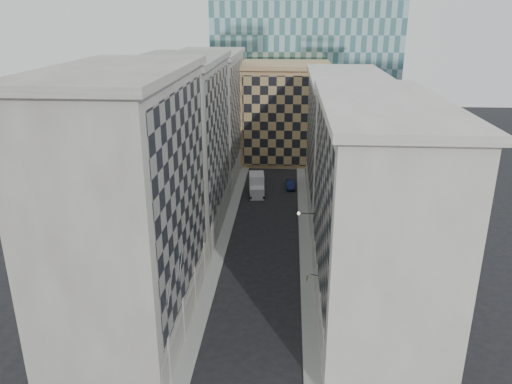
% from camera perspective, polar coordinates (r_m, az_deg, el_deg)
% --- Properties ---
extents(sidewalk_west, '(1.50, 100.00, 0.15)m').
position_cam_1_polar(sidewalk_west, '(65.44, -3.66, -5.20)').
color(sidewalk_west, gray).
rests_on(sidewalk_west, ground).
extents(sidewalk_east, '(1.50, 100.00, 0.15)m').
position_cam_1_polar(sidewalk_east, '(64.98, 5.61, -5.45)').
color(sidewalk_east, gray).
rests_on(sidewalk_east, ground).
extents(bldg_left_a, '(10.80, 22.80, 23.70)m').
position_cam_1_polar(bldg_left_a, '(44.98, -14.24, -1.52)').
color(bldg_left_a, gray).
rests_on(bldg_left_a, ground).
extents(bldg_left_b, '(10.80, 22.80, 22.70)m').
position_cam_1_polar(bldg_left_b, '(65.36, -8.46, 5.08)').
color(bldg_left_b, gray).
rests_on(bldg_left_b, ground).
extents(bldg_left_c, '(10.80, 22.80, 21.70)m').
position_cam_1_polar(bldg_left_c, '(86.54, -5.42, 8.49)').
color(bldg_left_c, gray).
rests_on(bldg_left_c, ground).
extents(bldg_right_a, '(10.80, 26.80, 20.70)m').
position_cam_1_polar(bldg_right_a, '(47.76, 13.23, -2.10)').
color(bldg_right_a, '#B4AEA5').
rests_on(bldg_right_a, ground).
extents(bldg_right_b, '(10.80, 28.80, 19.70)m').
position_cam_1_polar(bldg_right_b, '(73.41, 10.05, 5.43)').
color(bldg_right_b, '#B4AEA5').
rests_on(bldg_right_b, ground).
extents(tan_block, '(16.80, 14.80, 18.80)m').
position_cam_1_polar(tan_block, '(98.36, 3.33, 9.09)').
color(tan_block, tan).
rests_on(tan_block, ground).
extents(church_tower, '(7.20, 7.20, 51.50)m').
position_cam_1_polar(church_tower, '(110.78, 2.52, 19.43)').
color(church_tower, '#2C2822').
rests_on(church_tower, ground).
extents(flagpoles_left, '(0.10, 6.33, 2.33)m').
position_cam_1_polar(flagpoles_left, '(40.92, -9.15, -9.28)').
color(flagpoles_left, gray).
rests_on(flagpoles_left, ground).
extents(bracket_lamp, '(1.98, 0.36, 0.36)m').
position_cam_1_polar(bracket_lamp, '(57.00, 5.08, -2.44)').
color(bracket_lamp, black).
rests_on(bracket_lamp, ground).
extents(box_truck, '(2.89, 5.98, 3.18)m').
position_cam_1_polar(box_truck, '(80.45, 0.08, 0.72)').
color(box_truck, silver).
rests_on(box_truck, ground).
extents(dark_car, '(1.60, 4.11, 1.33)m').
position_cam_1_polar(dark_car, '(83.53, 3.95, 0.89)').
color(dark_car, '#0F1839').
rests_on(dark_car, ground).
extents(shop_sign, '(1.21, 0.66, 0.76)m').
position_cam_1_polar(shop_sign, '(48.59, 5.90, -9.74)').
color(shop_sign, black).
rests_on(shop_sign, ground).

